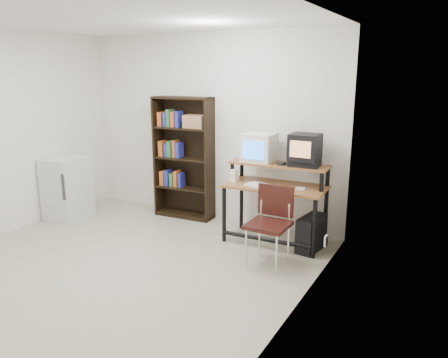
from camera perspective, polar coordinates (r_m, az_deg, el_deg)
The scene contains 18 objects.
floor at distance 5.00m, azimuth -14.07°, elevation -11.28°, with size 4.00×4.00×0.01m, color #BEB69E.
ceiling at distance 4.56m, azimuth -16.13°, elevation 19.87°, with size 4.00×4.00×0.01m, color white.
back_wall at distance 6.18m, azimuth -2.12°, elevation 6.64°, with size 4.00×0.01×2.60m, color white.
right_wall at distance 3.55m, azimuth 9.10°, elevation 0.89°, with size 0.01×4.00×2.60m, color white.
computer_desk at distance 5.38m, azimuth 6.80°, elevation -1.21°, with size 1.24×0.66×0.98m.
crt_monitor at distance 5.50m, azimuth 4.63°, elevation 4.08°, with size 0.39×0.40×0.36m.
vcr at distance 5.29m, azimuth 10.46°, elevation 1.97°, with size 0.36×0.26×0.08m, color black.
crt_tv at distance 5.27m, azimuth 10.52°, elevation 4.11°, with size 0.34×0.34×0.32m.
cd_spindle at distance 5.32m, azimuth 7.50°, elevation 1.99°, with size 0.12×0.12×0.05m, color #26262B.
keyboard at distance 5.24m, azimuth 5.31°, elevation -1.04°, with size 0.47×0.21×0.04m, color white.
mousepad at distance 5.18m, azimuth 9.99°, elevation -1.54°, with size 0.22×0.18×0.01m, color black.
mouse at distance 5.19m, azimuth 9.95°, elevation -1.29°, with size 0.10×0.06×0.03m, color white.
desk_speaker at distance 5.47m, azimuth 1.36°, elevation 0.38°, with size 0.08×0.07×0.17m, color white.
pc_tower at distance 5.33m, azimuth 11.33°, elevation -6.97°, with size 0.20×0.45×0.42m, color black.
school_chair at distance 4.81m, azimuth 6.15°, elevation -4.96°, with size 0.43×0.43×0.87m.
bookshelf at distance 6.29m, azimuth -5.19°, elevation 2.97°, with size 0.89×0.34×1.74m.
mini_fridge at distance 6.63m, azimuth -19.81°, elevation -1.19°, with size 0.55×0.55×0.90m.
wall_outlet at distance 4.90m, azimuth 13.16°, elevation -7.85°, with size 0.02×0.08×0.12m, color beige.
Camera 1 is at (3.15, -3.26, 2.10)m, focal length 35.00 mm.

